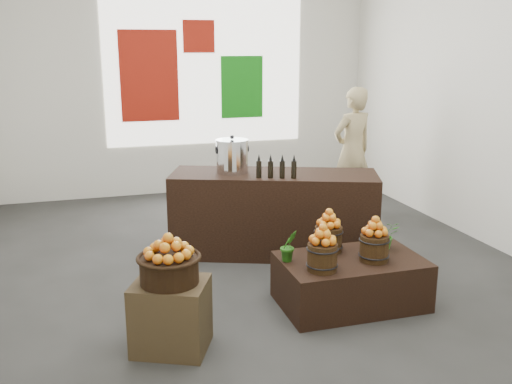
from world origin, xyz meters
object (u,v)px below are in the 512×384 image
object	(u,v)px
crate	(171,316)
display_table	(350,281)
shopper	(352,151)
counter	(274,214)
wicker_basket	(169,270)
stock_pot_left	(232,157)

from	to	relation	value
crate	display_table	xyz separation A→B (m)	(1.73, 0.33, -0.06)
crate	shopper	world-z (taller)	shopper
crate	display_table	world-z (taller)	crate
counter	shopper	size ratio (longest dim) A/B	1.29
wicker_basket	display_table	world-z (taller)	wicker_basket
crate	counter	bearing A→B (deg)	51.19
wicker_basket	shopper	size ratio (longest dim) A/B	0.25
stock_pot_left	shopper	distance (m)	2.38
wicker_basket	counter	distance (m)	2.37
counter	wicker_basket	bearing A→B (deg)	-107.96
wicker_basket	stock_pot_left	xyz separation A→B (m)	(1.03, 2.01, 0.46)
display_table	counter	bearing A→B (deg)	99.71
crate	wicker_basket	size ratio (longest dim) A/B	1.25
display_table	crate	bearing A→B (deg)	-168.86
crate	stock_pot_left	xyz separation A→B (m)	(1.03, 2.01, 0.85)
display_table	counter	xyz separation A→B (m)	(-0.25, 1.51, 0.25)
wicker_basket	stock_pot_left	world-z (taller)	stock_pot_left
display_table	stock_pot_left	distance (m)	2.03
wicker_basket	stock_pot_left	size ratio (longest dim) A/B	1.27
wicker_basket	counter	world-z (taller)	counter
stock_pot_left	shopper	bearing A→B (deg)	28.94
wicker_basket	display_table	distance (m)	1.82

